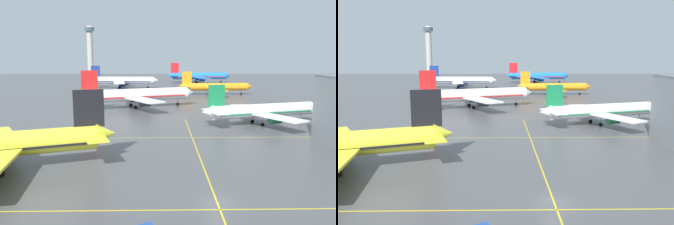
{
  "view_description": "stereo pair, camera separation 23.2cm",
  "coord_description": "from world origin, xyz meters",
  "views": [
    {
      "loc": [
        -6.44,
        -37.2,
        16.64
      ],
      "look_at": [
        -4.87,
        39.85,
        4.01
      ],
      "focal_mm": 36.51,
      "sensor_mm": 36.0,
      "label": 1
    },
    {
      "loc": [
        -6.21,
        -37.21,
        16.64
      ],
      "look_at": [
        -4.87,
        39.85,
        4.01
      ],
      "focal_mm": 36.51,
      "sensor_mm": 36.0,
      "label": 2
    }
  ],
  "objects": [
    {
      "name": "ground_plane",
      "position": [
        0.0,
        0.0,
        0.0
      ],
      "size": [
        600.0,
        600.0,
        0.0
      ],
      "primitive_type": "plane",
      "color": "#4C4C4F"
    },
    {
      "name": "airliner_second_row",
      "position": [
        18.5,
        45.37,
        3.48
      ],
      "size": [
        32.21,
        27.48,
        10.2
      ],
      "color": "white",
      "rests_on": "ground"
    },
    {
      "name": "airliner_third_row",
      "position": [
        -14.2,
        73.95,
        4.26
      ],
      "size": [
        38.91,
        33.32,
        12.47
      ],
      "color": "white",
      "rests_on": "ground"
    },
    {
      "name": "airliner_far_left_stand",
      "position": [
        17.33,
        112.3,
        3.49
      ],
      "size": [
        32.85,
        28.38,
        10.23
      ],
      "color": "orange",
      "rests_on": "ground"
    },
    {
      "name": "airliner_far_right_stand",
      "position": [
        -27.09,
        146.64,
        4.04
      ],
      "size": [
        38.09,
        32.82,
        11.84
      ],
      "color": "white",
      "rests_on": "ground"
    },
    {
      "name": "airliner_distant_taxiway",
      "position": [
        17.79,
        182.09,
        4.35
      ],
      "size": [
        40.96,
        35.14,
        12.73
      ],
      "color": "blue",
      "rests_on": "ground"
    },
    {
      "name": "taxiway_markings",
      "position": [
        0.0,
        14.97,
        0.0
      ],
      "size": [
        143.16,
        74.68,
        0.01
      ],
      "color": "yellow",
      "rests_on": "ground"
    },
    {
      "name": "control_tower",
      "position": [
        -70.14,
        275.16,
        25.22
      ],
      "size": [
        8.82,
        8.82,
        44.08
      ],
      "color": "#ADA89E",
      "rests_on": "ground"
    }
  ]
}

